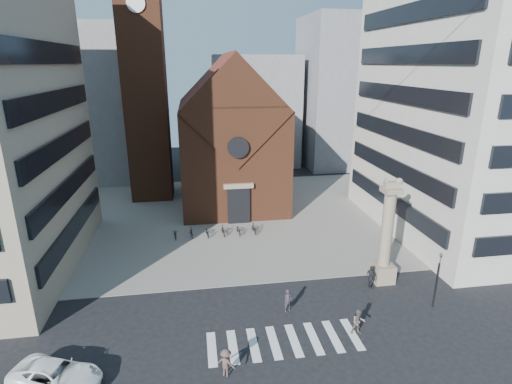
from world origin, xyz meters
TOP-DOWN VIEW (x-y plane):
  - ground at (0.00, 0.00)m, footprint 120.00×120.00m
  - piazza at (0.00, 19.00)m, footprint 46.00×30.00m
  - zebra_crossing at (0.55, -3.00)m, footprint 10.20×3.20m
  - church at (0.00, 25.04)m, footprint 12.00×16.65m
  - campanile at (-10.00, 28.00)m, footprint 5.50×5.50m
  - building_right at (24.00, 12.00)m, footprint 18.00×22.00m
  - bg_block_left at (-20.00, 40.00)m, footprint 16.00×14.00m
  - bg_block_mid at (6.00, 45.00)m, footprint 14.00×12.00m
  - bg_block_right at (22.00, 42.00)m, footprint 16.00×14.00m
  - lion_column at (10.01, 3.00)m, footprint 1.63×1.60m
  - traffic_light at (12.00, -1.00)m, footprint 0.13×0.16m
  - white_car at (-12.47, -4.66)m, footprint 5.46×3.96m
  - pedestrian_0 at (1.54, 0.13)m, footprint 0.71×0.57m
  - pedestrian_1 at (5.45, -2.99)m, footprint 0.95×0.78m
  - pedestrian_2 at (8.61, 2.10)m, footprint 0.64×1.18m
  - pedestrian_3 at (-3.30, -5.31)m, footprint 1.28×1.14m
  - scooter_0 at (-6.76, 13.91)m, footprint 0.78×1.78m
  - scooter_1 at (-5.16, 13.91)m, footprint 0.64×1.71m
  - scooter_2 at (-3.57, 13.91)m, footprint 0.78×1.78m
  - scooter_3 at (-1.98, 13.91)m, footprint 0.64×1.71m
  - scooter_4 at (-0.38, 13.91)m, footprint 0.78×1.78m
  - scooter_5 at (1.21, 13.91)m, footprint 0.64×1.71m

SIDE VIEW (x-z plane):
  - ground at x=0.00m, z-range 0.00..0.00m
  - zebra_crossing at x=0.55m, z-range 0.00..0.01m
  - piazza at x=0.00m, z-range 0.00..0.05m
  - scooter_0 at x=-6.76m, z-range 0.05..0.96m
  - scooter_2 at x=-3.57m, z-range 0.05..0.96m
  - scooter_4 at x=-0.38m, z-range 0.05..0.96m
  - scooter_1 at x=-5.16m, z-range 0.05..1.06m
  - scooter_3 at x=-1.98m, z-range 0.05..1.06m
  - scooter_5 at x=1.21m, z-range 0.05..1.06m
  - white_car at x=-12.47m, z-range 0.00..1.38m
  - pedestrian_0 at x=1.54m, z-range 0.00..1.70m
  - pedestrian_3 at x=-3.30m, z-range 0.00..1.72m
  - pedestrian_1 at x=5.45m, z-range 0.00..1.79m
  - pedestrian_2 at x=8.61m, z-range 0.00..1.91m
  - traffic_light at x=12.00m, z-range 0.14..4.44m
  - lion_column at x=10.01m, z-range -0.88..7.79m
  - church at x=0.00m, z-range -1.02..16.98m
  - bg_block_mid at x=6.00m, z-range 0.00..18.00m
  - bg_block_left at x=-20.00m, z-range 0.00..22.00m
  - bg_block_right at x=22.00m, z-range 0.00..24.00m
  - campanile at x=-10.00m, z-range 0.14..31.34m
  - building_right at x=24.00m, z-range 0.00..32.00m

